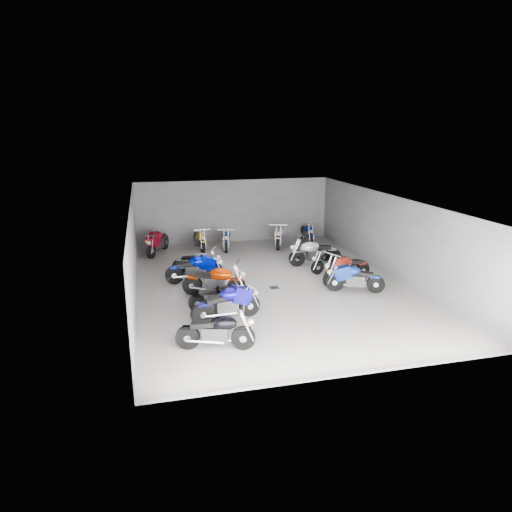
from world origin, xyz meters
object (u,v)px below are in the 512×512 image
at_px(motorcycle_left_b, 227,304).
at_px(motorcycle_left_a, 216,331).
at_px(drain_grate, 274,288).
at_px(motorcycle_back_b, 199,239).
at_px(motorcycle_back_c, 226,239).
at_px(motorcycle_left_d, 215,281).
at_px(motorcycle_right_d, 346,269).
at_px(motorcycle_left_f, 197,263).
at_px(motorcycle_right_c, 355,278).
at_px(motorcycle_right_f, 314,253).
at_px(motorcycle_back_f, 307,233).
at_px(motorcycle_left_c, 218,296).
at_px(motorcycle_left_e, 196,269).
at_px(motorcycle_back_a, 158,242).
at_px(motorcycle_right_e, 330,262).
at_px(motorcycle_back_e, 279,236).

bearing_deg(motorcycle_left_b, motorcycle_left_a, -31.17).
height_order(drain_grate, motorcycle_left_b, motorcycle_left_b).
relative_size(motorcycle_back_b, motorcycle_back_c, 1.02).
xyz_separation_m(motorcycle_left_d, motorcycle_right_d, (5.07, 0.15, 0.01)).
distance_m(motorcycle_left_a, motorcycle_right_d, 7.03).
xyz_separation_m(drain_grate, motorcycle_left_f, (-2.58, 2.31, 0.48)).
relative_size(motorcycle_left_f, motorcycle_right_c, 0.96).
height_order(motorcycle_left_b, motorcycle_right_f, motorcycle_right_f).
bearing_deg(motorcycle_left_f, motorcycle_back_b, -165.27).
distance_m(motorcycle_right_f, motorcycle_back_f, 4.12).
height_order(motorcycle_left_c, motorcycle_left_e, motorcycle_left_e).
bearing_deg(motorcycle_back_c, motorcycle_right_f, 143.17).
xyz_separation_m(motorcycle_left_a, motorcycle_back_a, (-1.15, 10.19, 0.05)).
relative_size(motorcycle_right_c, motorcycle_back_a, 0.89).
height_order(motorcycle_left_d, motorcycle_left_f, motorcycle_left_d).
relative_size(motorcycle_left_e, motorcycle_left_f, 1.17).
bearing_deg(motorcycle_back_f, motorcycle_right_d, 88.76).
relative_size(drain_grate, motorcycle_back_f, 0.15).
relative_size(drain_grate, motorcycle_back_c, 0.15).
bearing_deg(drain_grate, motorcycle_right_e, 24.93).
relative_size(motorcycle_back_c, motorcycle_back_f, 0.99).
bearing_deg(motorcycle_right_f, motorcycle_back_f, -14.62).
bearing_deg(motorcycle_back_b, motorcycle_back_f, 176.41).
distance_m(motorcycle_back_a, motorcycle_back_e, 5.97).
height_order(motorcycle_left_a, motorcycle_back_f, motorcycle_left_a).
bearing_deg(motorcycle_left_c, motorcycle_right_e, 117.08).
xyz_separation_m(motorcycle_right_c, motorcycle_back_b, (-4.71, 7.30, 0.00)).
bearing_deg(motorcycle_left_e, motorcycle_left_d, 18.29).
bearing_deg(motorcycle_back_a, motorcycle_left_a, 120.18).
bearing_deg(motorcycle_left_d, motorcycle_back_c, -171.64).
height_order(motorcycle_right_c, motorcycle_right_e, motorcycle_right_c).
relative_size(motorcycle_left_c, motorcycle_back_f, 0.90).
xyz_separation_m(motorcycle_right_d, motorcycle_back_c, (-3.53, 6.13, -0.06)).
bearing_deg(motorcycle_back_b, motorcycle_left_e, 76.15).
bearing_deg(drain_grate, motorcycle_back_b, 107.97).
xyz_separation_m(motorcycle_left_e, motorcycle_back_a, (-1.25, 4.55, 0.03)).
height_order(motorcycle_right_e, motorcycle_back_e, motorcycle_back_e).
relative_size(motorcycle_right_e, motorcycle_right_f, 0.78).
xyz_separation_m(motorcycle_left_f, motorcycle_back_f, (6.19, 4.03, 0.01)).
height_order(motorcycle_left_d, motorcycle_right_c, motorcycle_left_d).
height_order(motorcycle_left_a, motorcycle_right_c, motorcycle_left_a).
bearing_deg(motorcycle_right_f, motorcycle_right_c, -175.28).
bearing_deg(motorcycle_right_d, motorcycle_back_e, -12.67).
relative_size(motorcycle_right_e, motorcycle_back_a, 0.82).
height_order(motorcycle_left_f, motorcycle_back_a, motorcycle_back_a).
bearing_deg(motorcycle_left_a, motorcycle_back_f, 163.72).
bearing_deg(motorcycle_back_a, motorcycle_left_e, 129.10).
bearing_deg(motorcycle_back_e, motorcycle_back_f, -143.14).
distance_m(motorcycle_left_a, motorcycle_left_c, 2.81).
bearing_deg(motorcycle_left_c, motorcycle_back_c, 165.67).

